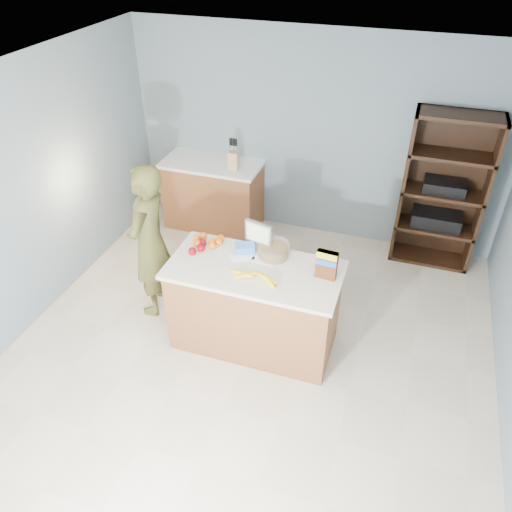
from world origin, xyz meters
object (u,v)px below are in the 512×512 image
(person, at_px, (150,242))
(cereal_box, at_px, (327,263))
(counter_peninsula, at_px, (254,309))
(tv, at_px, (259,234))
(shelving_unit, at_px, (442,193))

(person, relative_size, cereal_box, 6.04)
(counter_peninsula, xyz_separation_m, tv, (-0.06, 0.31, 0.64))
(shelving_unit, height_order, tv, shelving_unit)
(counter_peninsula, bearing_deg, tv, 100.97)
(shelving_unit, relative_size, tv, 6.38)
(counter_peninsula, height_order, tv, tv)
(person, distance_m, cereal_box, 1.79)
(shelving_unit, bearing_deg, tv, -132.70)
(shelving_unit, height_order, cereal_box, shelving_unit)
(shelving_unit, relative_size, person, 1.10)
(counter_peninsula, xyz_separation_m, shelving_unit, (1.55, 2.05, 0.45))
(counter_peninsula, bearing_deg, cereal_box, 6.45)
(shelving_unit, height_order, person, shelving_unit)
(person, bearing_deg, tv, 94.94)
(counter_peninsula, distance_m, person, 1.23)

